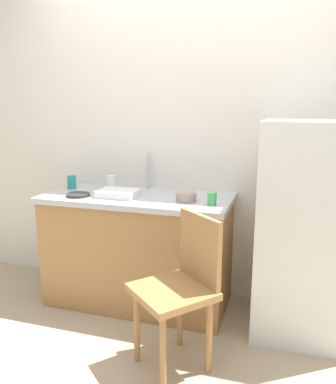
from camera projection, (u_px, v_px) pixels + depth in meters
ground_plane at (147, 358)px, 2.35m from camera, size 8.00×8.00×0.00m
back_wall at (190, 127)px, 2.99m from camera, size 4.80×0.10×2.64m
cabinet_base at (138, 252)px, 2.96m from camera, size 1.34×0.60×0.80m
countertop at (137, 198)px, 2.87m from camera, size 1.38×0.64×0.04m
faucet at (149, 171)px, 3.06m from camera, size 0.02×0.02×0.28m
refrigerator at (306, 229)px, 2.54m from camera, size 0.60×0.64×1.40m
chair at (181, 284)px, 2.21m from camera, size 0.56×0.56×0.89m
dish_tray at (118, 193)px, 2.80m from camera, size 0.28×0.20×0.05m
terracotta_bowl at (186, 197)px, 2.68m from camera, size 0.14×0.14×0.06m
hotplate at (78, 195)px, 2.82m from camera, size 0.17×0.17×0.02m
cup_white at (110, 182)px, 3.08m from camera, size 0.08×0.08×0.10m
cup_green at (212, 199)px, 2.57m from camera, size 0.06×0.06×0.09m
cup_teal at (72, 182)px, 3.07m from camera, size 0.07×0.07×0.11m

